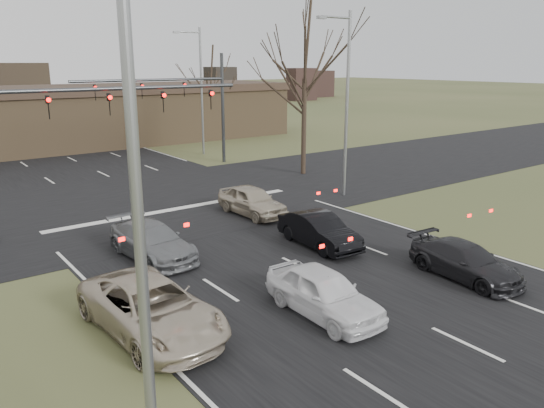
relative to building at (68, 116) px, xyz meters
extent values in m
plane|color=#3F4A27|center=(-2.00, -38.00, -2.67)|extent=(360.00, 360.00, 0.00)
cube|color=black|center=(-2.00, -23.00, -2.65)|extent=(200.00, 14.00, 0.02)
cube|color=brown|center=(0.00, 0.00, -0.37)|extent=(42.00, 10.00, 4.60)
cube|color=#38281E|center=(0.00, 0.00, 2.28)|extent=(42.40, 10.40, 0.70)
cylinder|color=#383A3D|center=(-4.50, -25.00, 3.53)|extent=(12.00, 0.18, 0.18)
imported|color=black|center=(-7.83, -25.00, 2.83)|extent=(0.16, 0.20, 1.00)
imported|color=black|center=(-5.17, -25.00, 2.83)|extent=(0.16, 0.20, 1.00)
imported|color=black|center=(-2.50, -25.00, 2.83)|extent=(0.16, 0.20, 1.00)
imported|color=black|center=(0.17, -25.00, 2.83)|extent=(0.16, 0.20, 1.00)
cylinder|color=#383A3D|center=(7.00, -15.00, 1.33)|extent=(0.24, 0.24, 8.00)
cylinder|color=#383A3D|center=(1.50, -15.00, 3.53)|extent=(11.00, 0.18, 0.18)
imported|color=black|center=(3.86, -15.00, 2.83)|extent=(0.16, 0.20, 1.00)
imported|color=black|center=(0.71, -15.00, 2.83)|extent=(0.16, 0.20, 1.00)
imported|color=black|center=(-2.43, -15.00, 2.83)|extent=(0.16, 0.20, 1.00)
cylinder|color=gray|center=(-11.00, -42.00, 2.33)|extent=(0.18, 0.18, 10.00)
cylinder|color=gray|center=(7.00, -28.00, 2.33)|extent=(0.18, 0.18, 10.00)
cylinder|color=gray|center=(6.00, -28.00, 6.93)|extent=(2.00, 0.12, 0.12)
cube|color=gray|center=(5.00, -28.00, 6.88)|extent=(0.50, 0.25, 0.15)
cylinder|color=gray|center=(7.50, -11.00, 2.33)|extent=(0.18, 0.18, 10.00)
cylinder|color=gray|center=(6.50, -11.00, 6.93)|extent=(2.00, 0.12, 0.12)
cube|color=gray|center=(5.50, -11.00, 6.88)|extent=(0.50, 0.25, 0.15)
cylinder|color=black|center=(9.00, -22.00, 0.50)|extent=(0.32, 0.32, 6.33)
cylinder|color=black|center=(13.00, -3.00, -0.19)|extent=(0.32, 0.32, 4.95)
imported|color=#BFB19A|center=(-8.50, -36.29, -1.92)|extent=(2.82, 5.52, 1.49)
imported|color=white|center=(-3.90, -38.34, -1.95)|extent=(1.77, 4.23, 1.43)
imported|color=black|center=(0.07, -33.67, -1.98)|extent=(1.80, 4.27, 1.37)
imported|color=black|center=(2.00, -39.21, -2.05)|extent=(2.06, 4.38, 1.24)
imported|color=slate|center=(-6.00, -30.79, -1.99)|extent=(2.23, 4.80, 1.36)
imported|color=#B9AD96|center=(0.51, -28.17, -1.94)|extent=(1.80, 4.29, 1.45)
camera|label=1|loc=(-13.86, -49.13, 4.72)|focal=35.00mm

